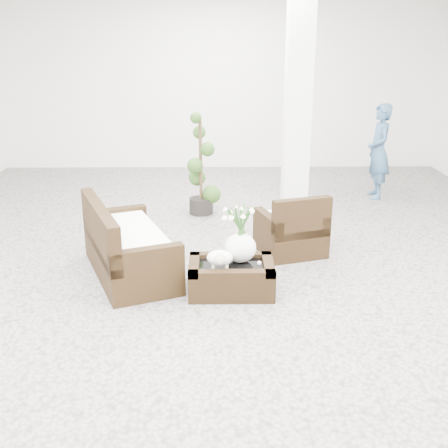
{
  "coord_description": "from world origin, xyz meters",
  "views": [
    {
      "loc": [
        -0.09,
        -5.93,
        2.6
      ],
      "look_at": [
        0.0,
        -0.1,
        0.62
      ],
      "focal_mm": 44.07,
      "sensor_mm": 36.0,
      "label": 1
    }
  ],
  "objects_px": {
    "coffee_table": "(231,278)",
    "armchair": "(291,223)",
    "topiary": "(201,165)",
    "loveseat": "(130,239)"
  },
  "relations": [
    {
      "from": "coffee_table",
      "to": "armchair",
      "type": "bearing_deg",
      "value": 55.62
    },
    {
      "from": "armchair",
      "to": "loveseat",
      "type": "height_order",
      "value": "loveseat"
    },
    {
      "from": "coffee_table",
      "to": "loveseat",
      "type": "distance_m",
      "value": 1.28
    },
    {
      "from": "loveseat",
      "to": "topiary",
      "type": "distance_m",
      "value": 2.45
    },
    {
      "from": "armchair",
      "to": "topiary",
      "type": "distance_m",
      "value": 2.07
    },
    {
      "from": "topiary",
      "to": "coffee_table",
      "type": "bearing_deg",
      "value": -82.11
    },
    {
      "from": "armchair",
      "to": "topiary",
      "type": "bearing_deg",
      "value": -72.18
    },
    {
      "from": "loveseat",
      "to": "armchair",
      "type": "bearing_deg",
      "value": -93.53
    },
    {
      "from": "coffee_table",
      "to": "armchair",
      "type": "xyz_separation_m",
      "value": [
        0.78,
        1.14,
        0.24
      ]
    },
    {
      "from": "armchair",
      "to": "loveseat",
      "type": "distance_m",
      "value": 2.03
    }
  ]
}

